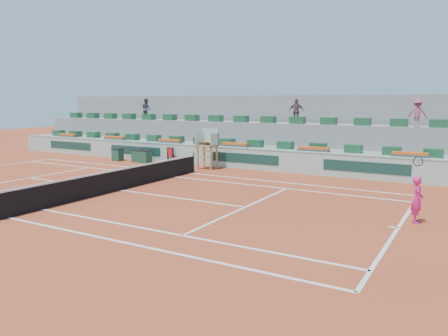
{
  "coord_description": "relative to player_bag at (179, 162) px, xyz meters",
  "views": [
    {
      "loc": [
        13.84,
        -14.42,
        4.0
      ],
      "look_at": [
        4.0,
        2.5,
        1.0
      ],
      "focal_mm": 35.0,
      "sensor_mm": 36.0,
      "label": 1
    }
  ],
  "objects": [
    {
      "name": "ground",
      "position": [
        2.45,
        -7.86,
        -0.2
      ],
      "size": [
        90.0,
        90.0,
        0.0
      ],
      "primitive_type": "plane",
      "color": "#97371D",
      "rests_on": "ground"
    },
    {
      "name": "seating_tier_lower",
      "position": [
        2.45,
        2.84,
        0.4
      ],
      "size": [
        36.0,
        4.0,
        1.2
      ],
      "primitive_type": "cube",
      "color": "gray",
      "rests_on": "ground"
    },
    {
      "name": "seating_tier_upper",
      "position": [
        2.45,
        4.44,
        1.1
      ],
      "size": [
        36.0,
        2.4,
        2.6
      ],
      "primitive_type": "cube",
      "color": "gray",
      "rests_on": "ground"
    },
    {
      "name": "stadium_back_wall",
      "position": [
        2.45,
        6.04,
        2.0
      ],
      "size": [
        36.0,
        0.4,
        4.4
      ],
      "primitive_type": "cube",
      "color": "gray",
      "rests_on": "ground"
    },
    {
      "name": "player_bag",
      "position": [
        0.0,
        0.0,
        0.0
      ],
      "size": [
        0.9,
        0.4,
        0.4
      ],
      "primitive_type": "cube",
      "color": "#F31F86",
      "rests_on": "ground"
    },
    {
      "name": "spectator_left",
      "position": [
        -6.01,
        4.1,
        3.21
      ],
      "size": [
        0.93,
        0.81,
        1.63
      ],
      "primitive_type": "imported",
      "rotation": [
        0.0,
        0.0,
        2.87
      ],
      "color": "#4A4956",
      "rests_on": "seating_tier_upper"
    },
    {
      "name": "spectator_mid",
      "position": [
        6.29,
        4.03,
        3.19
      ],
      "size": [
        0.98,
        0.55,
        1.58
      ],
      "primitive_type": "imported",
      "rotation": [
        0.0,
        0.0,
        3.33
      ],
      "color": "#6C4851",
      "rests_on": "seating_tier_upper"
    },
    {
      "name": "spectator_right",
      "position": [
        13.37,
        3.72,
        3.16
      ],
      "size": [
        1.03,
        0.64,
        1.53
      ],
      "primitive_type": "imported",
      "rotation": [
        0.0,
        0.0,
        3.22
      ],
      "color": "#9E4F5F",
      "rests_on": "seating_tier_upper"
    },
    {
      "name": "court_lines",
      "position": [
        2.45,
        -7.86,
        -0.2
      ],
      "size": [
        23.89,
        11.09,
        0.01
      ],
      "color": "white",
      "rests_on": "ground"
    },
    {
      "name": "tennis_net",
      "position": [
        2.45,
        -7.86,
        0.33
      ],
      "size": [
        0.1,
        11.97,
        1.1
      ],
      "color": "black",
      "rests_on": "ground"
    },
    {
      "name": "advertising_hoarding",
      "position": [
        2.47,
        0.64,
        0.43
      ],
      "size": [
        36.0,
        0.34,
        1.26
      ],
      "color": "#A1CBB9",
      "rests_on": "ground"
    },
    {
      "name": "umpire_chair",
      "position": [
        2.45,
        -0.37,
        1.34
      ],
      "size": [
        1.1,
        0.9,
        2.4
      ],
      "color": "#A1733D",
      "rests_on": "ground"
    },
    {
      "name": "seat_row_lower",
      "position": [
        2.45,
        1.94,
        1.22
      ],
      "size": [
        32.9,
        0.6,
        0.44
      ],
      "color": "#1B532F",
      "rests_on": "seating_tier_lower"
    },
    {
      "name": "seat_row_upper",
      "position": [
        2.45,
        3.84,
        2.62
      ],
      "size": [
        32.9,
        0.6,
        0.44
      ],
      "color": "#1B532F",
      "rests_on": "seating_tier_upper"
    },
    {
      "name": "flower_planters",
      "position": [
        0.95,
        1.14,
        1.13
      ],
      "size": [
        26.8,
        0.36,
        0.28
      ],
      "color": "#494949",
      "rests_on": "seating_tier_lower"
    },
    {
      "name": "drink_cooler_a",
      "position": [
        -2.47,
        -0.36,
        0.22
      ],
      "size": [
        0.77,
        0.67,
        0.84
      ],
      "color": "#174733",
      "rests_on": "ground"
    },
    {
      "name": "drink_cooler_b",
      "position": [
        -3.08,
        -0.23,
        0.22
      ],
      "size": [
        0.82,
        0.71,
        0.84
      ],
      "color": "#174733",
      "rests_on": "ground"
    },
    {
      "name": "drink_cooler_c",
      "position": [
        -4.71,
        -0.53,
        0.22
      ],
      "size": [
        0.66,
        0.57,
        0.84
      ],
      "color": "#174733",
      "rests_on": "ground"
    },
    {
      "name": "towel_rack",
      "position": [
        -0.87,
        0.28,
        0.4
      ],
      "size": [
        0.53,
        0.09,
        1.03
      ],
      "color": "black",
      "rests_on": "ground"
    },
    {
      "name": "tennis_player",
      "position": [
        14.73,
        -6.89,
        0.59
      ],
      "size": [
        0.48,
        0.88,
        2.28
      ],
      "color": "#F31F86",
      "rests_on": "ground"
    }
  ]
}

